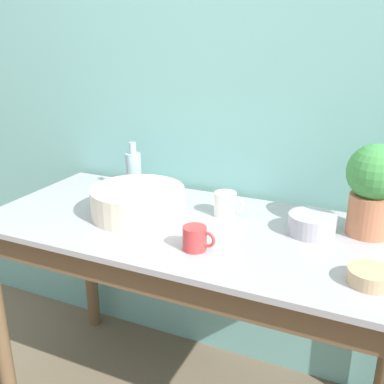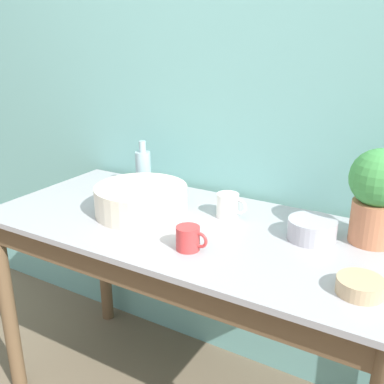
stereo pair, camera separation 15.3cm
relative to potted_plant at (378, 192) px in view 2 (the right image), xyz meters
name	(u,v)px [view 2 (the right image)]	position (x,y,z in m)	size (l,w,h in m)	color
wall_back	(243,97)	(-0.56, 0.22, 0.23)	(6.00, 0.05, 2.40)	#70ADA8
counter_table	(188,265)	(-0.56, -0.20, -0.32)	(1.49, 0.68, 0.81)	brown
potted_plant	(378,192)	(0.00, 0.00, 0.00)	(0.18, 0.18, 0.31)	#B7704C
bowl_wash_large	(141,200)	(-0.78, -0.18, -0.12)	(0.34, 0.34, 0.10)	beige
bottle_tall	(143,170)	(-0.93, 0.04, -0.08)	(0.06, 0.06, 0.21)	#93B2BC
mug_white	(228,205)	(-0.49, -0.04, -0.12)	(0.12, 0.08, 0.09)	white
mug_red	(189,238)	(-0.48, -0.34, -0.13)	(0.11, 0.07, 0.08)	#C63838
bowl_small_tan	(360,286)	(0.03, -0.33, -0.15)	(0.12, 0.12, 0.04)	tan
bowl_small_steel	(312,229)	(-0.17, -0.07, -0.14)	(0.16, 0.16, 0.07)	#A8A8B2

